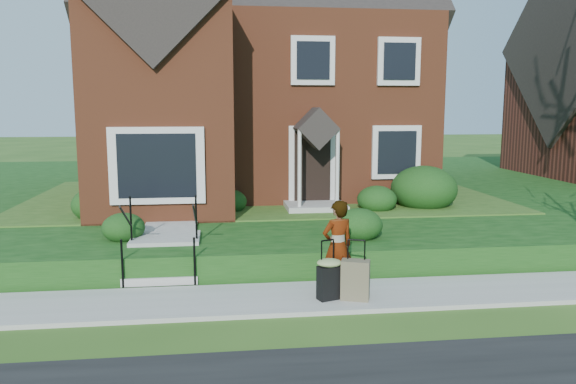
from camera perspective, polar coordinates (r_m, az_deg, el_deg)
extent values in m
plane|color=#2D5119|center=(10.00, 1.25, -10.92)|extent=(120.00, 120.00, 0.00)
cube|color=#9E9B93|center=(9.99, 1.25, -10.70)|extent=(60.00, 1.60, 0.08)
cube|color=#103A0F|center=(21.15, 7.71, 0.20)|extent=(44.00, 20.00, 0.60)
cube|color=#9E9B93|center=(14.63, -11.38, -2.29)|extent=(1.20, 6.00, 0.06)
cube|color=brown|center=(19.38, -3.05, 8.42)|extent=(10.00, 8.00, 5.40)
cube|color=brown|center=(14.60, -12.82, 8.19)|extent=(3.60, 2.40, 5.40)
cube|color=silver|center=(13.52, -13.11, 2.66)|extent=(2.20, 0.30, 1.80)
cube|color=black|center=(15.58, 2.47, 2.32)|extent=(1.00, 0.12, 2.10)
cube|color=black|center=(16.12, 10.94, 3.99)|extent=(1.40, 0.10, 1.50)
cube|color=#9E9B93|center=(10.87, -12.86, -8.68)|extent=(1.40, 0.30, 0.15)
cube|color=#9E9B93|center=(11.11, -12.73, -7.49)|extent=(1.40, 0.30, 0.15)
cube|color=#9E9B93|center=(11.36, -12.61, -6.34)|extent=(1.40, 0.30, 0.15)
cube|color=#9E9B93|center=(11.61, -12.49, -5.25)|extent=(1.40, 0.30, 0.15)
cube|color=#9E9B93|center=(12.14, -12.25, -4.64)|extent=(1.40, 0.80, 0.15)
cylinder|color=black|center=(10.71, -16.49, -6.99)|extent=(0.04, 0.04, 0.90)
cylinder|color=black|center=(11.73, -15.67, -2.61)|extent=(0.04, 0.04, 0.90)
cylinder|color=black|center=(10.57, -9.47, -6.95)|extent=(0.04, 0.04, 0.90)
cylinder|color=black|center=(11.60, -9.31, -2.52)|extent=(0.04, 0.04, 0.90)
ellipsoid|color=black|center=(14.78, -18.82, -0.84)|extent=(1.26, 1.26, 0.88)
ellipsoid|color=black|center=(15.03, -6.01, -0.71)|extent=(0.95, 0.95, 0.66)
ellipsoid|color=black|center=(15.27, 9.03, -0.47)|extent=(1.07, 1.07, 0.75)
ellipsoid|color=black|center=(16.07, 13.66, 0.81)|extent=(1.83, 1.83, 1.28)
ellipsoid|color=black|center=(12.26, -16.39, -3.20)|extent=(0.89, 0.89, 0.62)
ellipsoid|color=black|center=(11.99, 7.20, -2.98)|extent=(1.01, 1.01, 0.71)
imported|color=#999999|center=(10.01, 5.06, -5.51)|extent=(0.70, 0.57, 1.65)
cube|color=black|center=(9.74, 4.20, -9.17)|extent=(0.44, 0.33, 0.58)
cylinder|color=black|center=(9.54, 4.24, -4.99)|extent=(0.23, 0.11, 0.03)
cylinder|color=black|center=(9.57, 3.54, -6.29)|extent=(0.02, 0.02, 0.44)
cylinder|color=black|center=(9.62, 4.92, -6.24)|extent=(0.02, 0.02, 0.44)
cylinder|color=black|center=(9.80, 3.38, -10.67)|extent=(0.06, 0.07, 0.06)
cylinder|color=black|center=(9.85, 4.97, -10.59)|extent=(0.06, 0.07, 0.06)
ellipsoid|color=#879D5A|center=(9.63, 4.22, -7.13)|extent=(0.52, 0.47, 0.14)
cube|color=brown|center=(9.76, 6.86, -8.86)|extent=(0.54, 0.41, 0.69)
cylinder|color=black|center=(9.58, 6.93, -4.98)|extent=(0.28, 0.12, 0.03)
cylinder|color=black|center=(9.58, 6.07, -5.99)|extent=(0.02, 0.02, 0.33)
cylinder|color=black|center=(9.65, 7.74, -5.91)|extent=(0.02, 0.02, 0.33)
cylinder|color=black|center=(9.82, 5.86, -10.66)|extent=(0.06, 0.07, 0.06)
cylinder|color=black|center=(9.89, 7.78, -10.54)|extent=(0.06, 0.07, 0.06)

